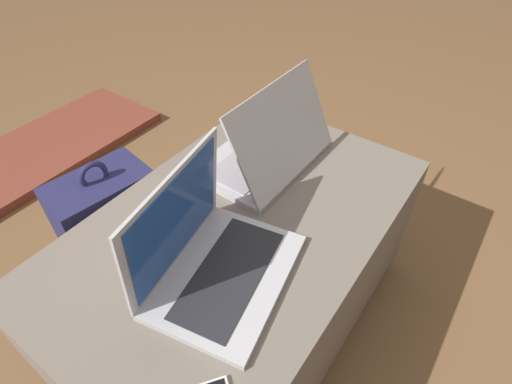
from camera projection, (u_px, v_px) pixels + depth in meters
The scene contains 6 objects.
ground_plane at pixel (244, 317), 1.34m from camera, with size 14.00×14.00×0.00m, color brown.
ottoman at pixel (242, 275), 1.17m from camera, with size 1.03×0.64×0.48m.
laptop_near at pixel (210, 256), 0.86m from camera, with size 0.38×0.31×0.26m.
laptop_far at pixel (268, 149), 1.14m from camera, with size 0.38×0.26×0.25m.
backpack at pixel (114, 236), 1.30m from camera, with size 0.31×0.26×0.54m.
fireplace_hearth at pixel (17, 165), 1.90m from camera, with size 1.40×0.50×0.04m.
Camera 1 is at (-0.54, -0.44, 1.22)m, focal length 28.00 mm.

